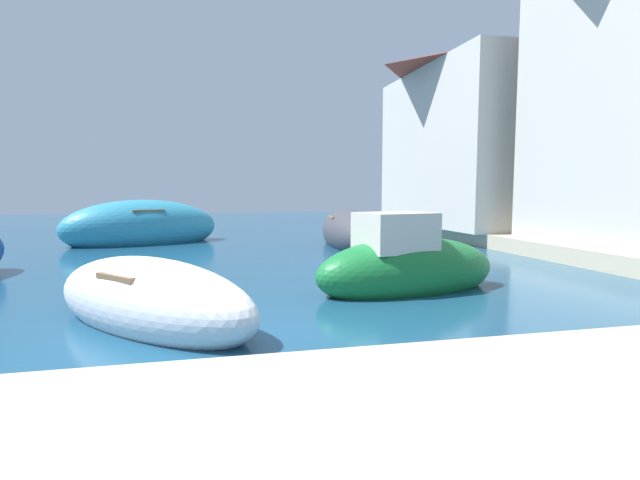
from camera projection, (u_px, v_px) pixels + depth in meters
name	position (u px, v px, depth m)	size (l,w,h in m)	color
ground	(198.00, 346.00, 6.71)	(80.00, 80.00, 0.00)	navy
quay_promenade	(501.00, 316.00, 7.34)	(44.00, 32.00, 0.50)	beige
moored_boat_0	(407.00, 267.00, 10.40)	(4.44, 2.40, 1.95)	#197233
moored_boat_1	(142.00, 228.00, 19.68)	(6.50, 4.55, 2.20)	teal
moored_boat_3	(350.00, 232.00, 18.98)	(2.63, 6.23, 1.76)	#3F3F47
moored_boat_4	(150.00, 301.00, 7.71)	(3.99, 4.38, 1.37)	white
waterfront_building_annex	(491.00, 134.00, 22.71)	(7.34, 9.92, 8.13)	beige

